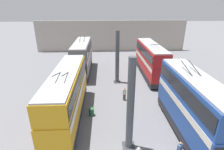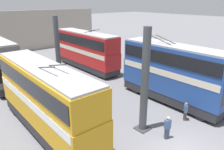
% 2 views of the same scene
% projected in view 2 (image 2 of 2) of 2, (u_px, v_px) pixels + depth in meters
% --- Properties ---
extents(depot_back_wall, '(0.50, 36.00, 7.33)m').
position_uv_depth(depot_back_wall, '(7.00, 33.00, 37.93)').
color(depot_back_wall, '#A8A093').
rests_on(depot_back_wall, ground_plane).
extents(support_column_near, '(0.99, 0.99, 7.56)m').
position_uv_depth(support_column_near, '(145.00, 83.00, 15.15)').
color(support_column_near, '#42474C').
rests_on(support_column_near, ground_plane).
extents(support_column_far, '(0.99, 0.99, 7.56)m').
position_uv_depth(support_column_far, '(58.00, 52.00, 24.34)').
color(support_column_far, '#42474C').
rests_on(support_column_far, ground_plane).
extents(bus_left_near, '(10.10, 2.54, 6.04)m').
position_uv_depth(bus_left_near, '(172.00, 70.00, 19.76)').
color(bus_left_near, black).
rests_on(bus_left_near, ground_plane).
extents(bus_left_far, '(11.45, 2.54, 5.67)m').
position_uv_depth(bus_left_far, '(86.00, 48.00, 29.77)').
color(bus_left_far, black).
rests_on(bus_left_far, ground_plane).
extents(bus_right_mid, '(11.43, 2.54, 5.67)m').
position_uv_depth(bus_right_mid, '(45.00, 96.00, 15.05)').
color(bus_right_mid, black).
rests_on(bus_right_mid, ground_plane).
extents(person_aisle_midway, '(0.26, 0.43, 1.71)m').
position_uv_depth(person_aisle_midway, '(90.00, 87.00, 21.69)').
color(person_aisle_midway, '#473D33').
rests_on(person_aisle_midway, ground_plane).
extents(person_by_left_row, '(0.46, 0.48, 1.54)m').
position_uv_depth(person_by_left_row, '(186.00, 111.00, 17.30)').
color(person_by_left_row, '#473D33').
rests_on(person_by_left_row, ground_plane).
extents(person_aisle_foreground, '(0.35, 0.47, 1.73)m').
position_uv_depth(person_aisle_foreground, '(167.00, 127.00, 14.91)').
color(person_aisle_foreground, '#384251').
rests_on(person_aisle_foreground, ground_plane).
extents(oil_drum, '(0.56, 0.56, 0.80)m').
position_uv_depth(oil_drum, '(73.00, 115.00, 17.43)').
color(oil_drum, '#235638').
rests_on(oil_drum, ground_plane).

